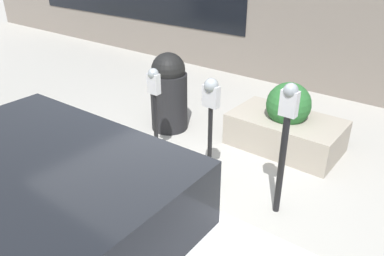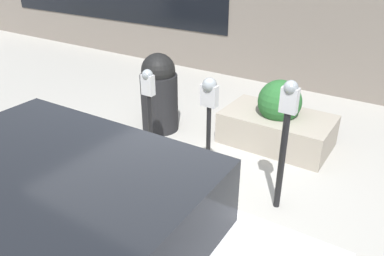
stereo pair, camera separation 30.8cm
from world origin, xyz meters
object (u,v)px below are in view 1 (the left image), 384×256
object	(u,v)px
parking_meter_nearest	(286,129)
parking_meter_second	(211,106)
parking_meter_middle	(154,96)
parked_car_middle	(37,233)
trash_bin	(169,92)
planter_box	(286,125)

from	to	relation	value
parking_meter_nearest	parking_meter_second	bearing A→B (deg)	4.43
parking_meter_nearest	parking_meter_middle	world-z (taller)	parking_meter_nearest
parking_meter_nearest	parked_car_middle	size ratio (longest dim) A/B	0.38
parking_meter_second	parked_car_middle	size ratio (longest dim) A/B	0.35
parking_meter_nearest	parked_car_middle	world-z (taller)	parking_meter_nearest
parking_meter_second	parked_car_middle	bearing A→B (deg)	88.78
parking_meter_second	parked_car_middle	xyz separation A→B (m)	(0.05, 2.21, -0.32)
parking_meter_second	trash_bin	xyz separation A→B (m)	(1.46, -0.93, -0.45)
parking_meter_nearest	trash_bin	size ratio (longest dim) A/B	1.22
parking_meter_nearest	parking_meter_middle	bearing A→B (deg)	-0.22
parking_meter_middle	parked_car_middle	size ratio (longest dim) A/B	0.33
parking_meter_middle	parking_meter_nearest	bearing A→B (deg)	179.78
parking_meter_nearest	planter_box	size ratio (longest dim) A/B	0.97
parked_car_middle	planter_box	bearing A→B (deg)	-97.01
parking_meter_second	planter_box	xyz separation A→B (m)	(-0.31, -1.49, -0.73)
planter_box	parking_meter_nearest	bearing A→B (deg)	112.44
parking_meter_nearest	parking_meter_second	distance (m)	0.90
parking_meter_second	planter_box	world-z (taller)	parking_meter_second
parking_meter_middle	parked_car_middle	bearing A→B (deg)	111.68
parking_meter_nearest	trash_bin	bearing A→B (deg)	-20.11
parking_meter_nearest	parking_meter_second	size ratio (longest dim) A/B	1.09
planter_box	trash_bin	world-z (taller)	trash_bin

